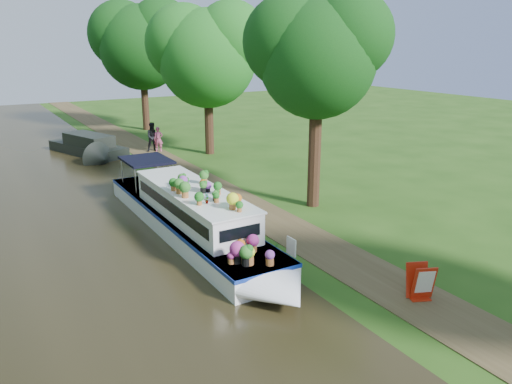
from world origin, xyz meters
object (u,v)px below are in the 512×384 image
object	(u,v)px
second_boat	(89,147)
pedestrian_pink	(158,139)
sandwich_board	(421,283)
pedestrian_dark	(153,137)
plant_boat	(194,216)

from	to	relation	value
second_boat	pedestrian_pink	xyz separation A→B (m)	(4.17, -1.29, 0.29)
second_boat	sandwich_board	bearing A→B (deg)	-101.06
sandwich_board	pedestrian_dark	bearing A→B (deg)	112.52
sandwich_board	pedestrian_dark	distance (m)	22.67
pedestrian_dark	sandwich_board	bearing A→B (deg)	-81.05
pedestrian_dark	pedestrian_pink	bearing A→B (deg)	-15.43
second_boat	pedestrian_dark	bearing A→B (deg)	-36.23
plant_boat	sandwich_board	bearing A→B (deg)	-64.31
pedestrian_pink	pedestrian_dark	distance (m)	0.36
plant_boat	second_boat	bearing A→B (deg)	90.19
second_boat	sandwich_board	size ratio (longest dim) A/B	7.25
sandwich_board	plant_boat	bearing A→B (deg)	138.84
second_boat	sandwich_board	xyz separation A→B (m)	(3.62, -23.81, -0.06)
second_boat	pedestrian_pink	distance (m)	4.37
pedestrian_pink	second_boat	bearing A→B (deg)	-172.31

